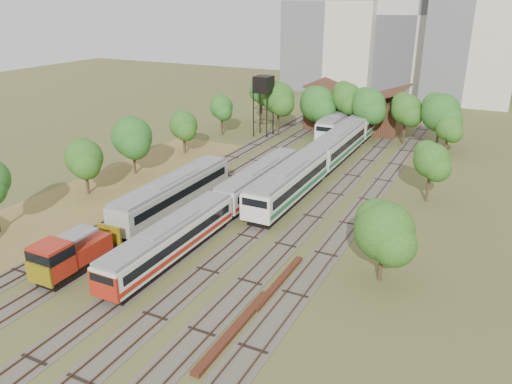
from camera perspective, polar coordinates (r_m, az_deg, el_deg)
The scene contains 17 objects.
ground at distance 41.81m, azimuth -10.23°, elevation -10.23°, with size 240.00×240.00×0.00m, color #475123.
dry_grass_patch at distance 58.17m, azimuth -19.90°, elevation -1.82°, with size 14.00×60.00×0.04m, color brown.
tracks at distance 61.65m, azimuth 3.10°, elevation 0.80°, with size 24.60×80.00×0.19m.
railcar_red_set at distance 51.11m, azimuth -3.96°, elevation -1.57°, with size 2.74×34.58×3.38m.
railcar_green_set at distance 71.67m, azimuth 9.30°, elevation 5.29°, with size 3.30×52.08×4.08m.
railcar_rear at distance 85.35m, azimuth 9.55°, elevation 7.76°, with size 3.07×16.08×3.80m.
shunter_locomotive at distance 44.40m, azimuth -20.60°, elevation -6.87°, with size 2.69×8.10×3.53m.
old_grey_coach at distance 54.23m, azimuth -9.36°, elevation -0.14°, with size 3.03×18.00×3.75m.
water_tower at distance 82.53m, azimuth 0.86°, elevation 12.05°, with size 2.84×2.84×9.85m.
rail_pile_near at distance 35.91m, azimuth -2.50°, elevation -15.44°, with size 0.67×10.04×0.33m, color #4F2516.
rail_pile_far at distance 41.15m, azimuth 2.67°, elevation -10.20°, with size 0.55×8.80×0.29m, color #4F2516.
maintenance_shed at distance 91.00m, azimuth 11.46°, elevation 9.06°, with size 16.45×11.55×7.58m.
tree_band_left at distance 60.09m, azimuth -18.97°, elevation 3.85°, with size 6.60×57.07×7.56m.
tree_band_far at distance 83.25m, azimuth 10.37°, elevation 9.94°, with size 36.12×9.24×8.68m.
tree_band_right at distance 54.13m, azimuth 18.17°, elevation 1.71°, with size 5.00×43.59×6.85m.
tower_left at distance 129.40m, azimuth 9.19°, elevation 20.83°, with size 22.00×16.00×42.00m, color beige.
tower_centre at distance 129.63m, azimuth 18.73°, elevation 18.71°, with size 20.00×18.00×36.00m, color beige.
Camera 1 is at (22.26, -27.98, 21.67)m, focal length 35.00 mm.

